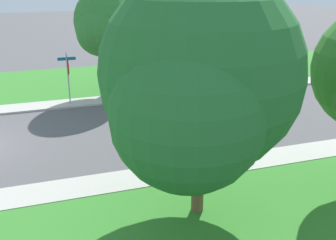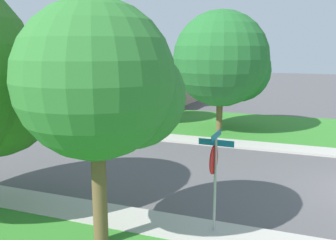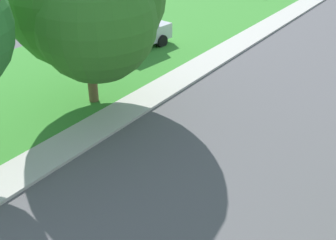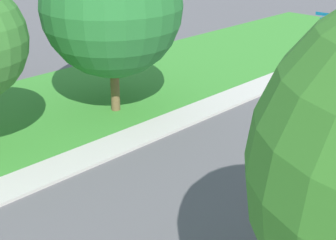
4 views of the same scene
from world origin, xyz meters
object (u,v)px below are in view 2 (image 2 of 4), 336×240
tree_sidewalk_far (226,62)px  house_right_setback (146,76)px  stop_sign_far_corner (215,166)px  tree_across_right (134,65)px  tree_across_left (106,85)px

tree_sidewalk_far → house_right_setback: bearing=45.6°
stop_sign_far_corner → tree_sidewalk_far: bearing=10.5°
stop_sign_far_corner → tree_across_right: bearing=33.6°
tree_sidewalk_far → house_right_setback: size_ratio=0.73×
stop_sign_far_corner → tree_across_left: bearing=120.2°
tree_across_right → house_right_setback: tree_across_right is taller
tree_across_left → tree_sidewalk_far: bearing=-0.4°
house_right_setback → tree_sidewalk_far: bearing=-134.4°
tree_across_right → stop_sign_far_corner: bearing=-146.4°
stop_sign_far_corner → house_right_setback: 23.23m
stop_sign_far_corner → house_right_setback: size_ratio=0.29×
tree_across_left → house_right_setback: tree_across_left is taller
tree_across_right → house_right_setback: size_ratio=0.62×
stop_sign_far_corner → tree_sidewalk_far: (12.03, 2.24, 2.18)m
tree_across_left → house_right_setback: bearing=21.4°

